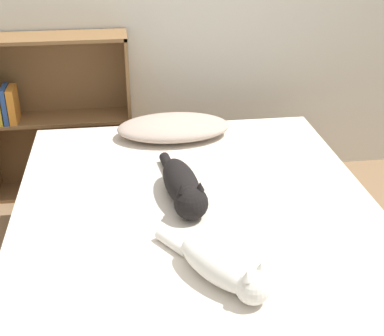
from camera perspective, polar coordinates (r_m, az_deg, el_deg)
ground_plane at (r=2.58m, az=0.42°, el=-14.03°), size 8.00×8.00×0.00m
bed at (r=2.42m, az=0.44°, el=-9.35°), size 1.57×1.84×0.53m
pillow at (r=2.87m, az=-1.98°, el=4.36°), size 0.60×0.35×0.10m
cat_light at (r=1.82m, az=3.39°, el=-10.55°), size 0.36×0.47×0.14m
cat_dark at (r=2.25m, az=-0.96°, el=-2.06°), size 0.18×0.60×0.16m
bookshelf at (r=3.37m, az=-14.69°, el=5.65°), size 0.88×0.26×0.99m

